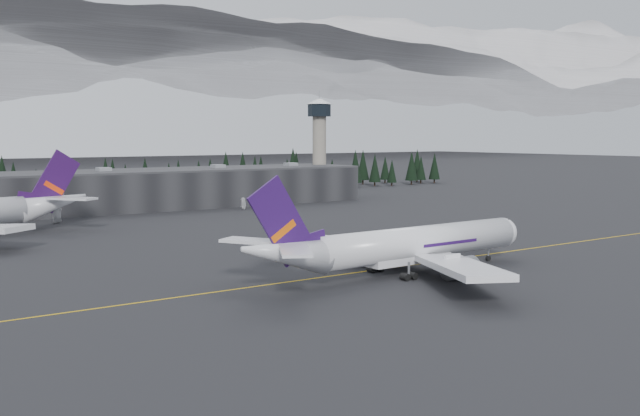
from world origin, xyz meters
TOP-DOWN VIEW (x-y plane):
  - ground at (0.00, 0.00)m, footprint 1400.00×1400.00m
  - taxiline at (0.00, -2.00)m, footprint 400.00×0.40m
  - terminal at (0.00, 125.00)m, footprint 160.00×30.00m
  - control_tower at (75.00, 128.00)m, footprint 10.00×10.00m
  - treeline at (0.00, 162.00)m, footprint 360.00×20.00m
  - jet_main at (-3.29, -7.70)m, footprint 60.66×55.98m
  - gse_vehicle_a at (-31.41, 99.90)m, footprint 3.40×5.22m
  - gse_vehicle_b at (28.29, 103.72)m, footprint 4.07×2.69m

SIDE VIEW (x-z plane):
  - ground at x=0.00m, z-range 0.00..0.00m
  - taxiline at x=0.00m, z-range 0.00..0.02m
  - gse_vehicle_b at x=28.29m, z-range 0.00..1.29m
  - gse_vehicle_a at x=-31.41m, z-range 0.00..1.34m
  - jet_main at x=-3.29m, z-range -3.89..13.94m
  - terminal at x=0.00m, z-range 0.00..12.60m
  - treeline at x=0.00m, z-range 0.00..15.00m
  - control_tower at x=75.00m, z-range 4.56..42.26m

